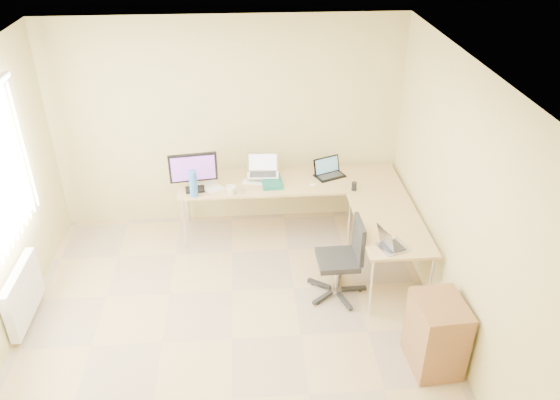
{
  "coord_description": "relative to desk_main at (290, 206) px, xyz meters",
  "views": [
    {
      "loc": [
        0.19,
        -3.94,
        3.88
      ],
      "look_at": [
        0.55,
        1.1,
        0.9
      ],
      "focal_mm": 35.26,
      "sensor_mm": 36.0,
      "label": 1
    }
  ],
  "objects": [
    {
      "name": "floor",
      "position": [
        -0.72,
        -1.85,
        -0.36
      ],
      "size": [
        4.5,
        4.5,
        0.0
      ],
      "primitive_type": "plane",
      "color": "tan",
      "rests_on": "ground"
    },
    {
      "name": "black_cup",
      "position": [
        0.72,
        -0.3,
        0.42
      ],
      "size": [
        0.08,
        0.08,
        0.1
      ],
      "primitive_type": "cylinder",
      "rotation": [
        0.0,
        0.0,
        0.38
      ],
      "color": "black",
      "rests_on": "desk_main"
    },
    {
      "name": "papers",
      "position": [
        -0.94,
        -0.1,
        0.37
      ],
      "size": [
        0.33,
        0.36,
        0.01
      ],
      "primitive_type": "cube",
      "rotation": [
        0.0,
        0.0,
        0.53
      ],
      "color": "silver",
      "rests_on": "desk_main"
    },
    {
      "name": "cd_stack",
      "position": [
        -0.61,
        -0.25,
        0.38
      ],
      "size": [
        0.12,
        0.12,
        0.03
      ],
      "primitive_type": "cylinder",
      "rotation": [
        0.0,
        0.0,
        0.15
      ],
      "color": "silver",
      "rests_on": "desk_main"
    },
    {
      "name": "mouse",
      "position": [
        0.26,
        -0.17,
        0.38
      ],
      "size": [
        0.1,
        0.07,
        0.03
      ],
      "primitive_type": "ellipsoid",
      "rotation": [
        0.0,
        0.0,
        -0.16
      ],
      "color": "white",
      "rests_on": "desk_main"
    },
    {
      "name": "desk_main",
      "position": [
        0.0,
        0.0,
        0.0
      ],
      "size": [
        2.65,
        0.7,
        0.73
      ],
      "primitive_type": "cube",
      "color": "tan",
      "rests_on": "ground"
    },
    {
      "name": "laptop_center",
      "position": [
        -0.32,
        0.05,
        0.54
      ],
      "size": [
        0.39,
        0.31,
        0.24
      ],
      "primitive_type": "cube",
      "rotation": [
        0.0,
        0.0,
        -0.05
      ],
      "color": "#BABABA",
      "rests_on": "desk_main"
    },
    {
      "name": "laptop_return",
      "position": [
        0.89,
        -1.47,
        0.47
      ],
      "size": [
        0.37,
        0.33,
        0.21
      ],
      "primitive_type": "cube",
      "rotation": [
        0.0,
        0.0,
        1.91
      ],
      "color": "#A09EB1",
      "rests_on": "desk_return"
    },
    {
      "name": "wall_right",
      "position": [
        1.38,
        -1.85,
        0.93
      ],
      "size": [
        0.0,
        4.5,
        4.5
      ],
      "primitive_type": "plane",
      "rotation": [
        1.57,
        0.0,
        -1.57
      ],
      "color": "#D7CA7F",
      "rests_on": "ground"
    },
    {
      "name": "desk_return",
      "position": [
        0.98,
        -1.0,
        0.0
      ],
      "size": [
        0.7,
        1.3,
        0.73
      ],
      "primitive_type": "cube",
      "color": "tan",
      "rests_on": "ground"
    },
    {
      "name": "book_stack",
      "position": [
        -0.22,
        -0.08,
        0.39
      ],
      "size": [
        0.25,
        0.33,
        0.05
      ],
      "primitive_type": "cube",
      "rotation": [
        0.0,
        0.0,
        0.07
      ],
      "color": "#11594A",
      "rests_on": "desk_main"
    },
    {
      "name": "laptop_black",
      "position": [
        0.49,
        0.06,
        0.48
      ],
      "size": [
        0.43,
        0.38,
        0.22
      ],
      "primitive_type": "cube",
      "rotation": [
        0.0,
        0.0,
        0.41
      ],
      "color": "black",
      "rests_on": "desk_main"
    },
    {
      "name": "cabinet",
      "position": [
        1.11,
        -2.29,
        -0.01
      ],
      "size": [
        0.45,
        0.54,
        0.71
      ],
      "primitive_type": "cube",
      "rotation": [
        0.0,
        0.0,
        0.07
      ],
      "color": "brown",
      "rests_on": "ground"
    },
    {
      "name": "keyboard",
      "position": [
        -0.38,
        -0.04,
        0.37
      ],
      "size": [
        0.38,
        0.2,
        0.02
      ],
      "primitive_type": "cube",
      "rotation": [
        0.0,
        0.0,
        -0.27
      ],
      "color": "white",
      "rests_on": "desk_main"
    },
    {
      "name": "water_bottle",
      "position": [
        -1.13,
        -0.3,
        0.52
      ],
      "size": [
        0.12,
        0.12,
        0.32
      ],
      "primitive_type": "cylinder",
      "rotation": [
        0.0,
        0.0,
        0.38
      ],
      "color": "blue",
      "rests_on": "desk_main"
    },
    {
      "name": "office_chair",
      "position": [
        0.39,
        -1.23,
        0.14
      ],
      "size": [
        0.56,
        0.56,
        0.91
      ],
      "primitive_type": "cube",
      "rotation": [
        0.0,
        0.0,
        0.02
      ],
      "color": "black",
      "rests_on": "ground"
    },
    {
      "name": "monitor",
      "position": [
        -1.13,
        -0.16,
        0.6
      ],
      "size": [
        0.57,
        0.25,
        0.47
      ],
      "primitive_type": "cube",
      "rotation": [
        0.0,
        0.0,
        0.13
      ],
      "color": "black",
      "rests_on": "desk_main"
    },
    {
      "name": "radiator",
      "position": [
        -2.75,
        -1.45,
        -0.02
      ],
      "size": [
        0.09,
        0.8,
        0.55
      ],
      "primitive_type": "cube",
      "color": "white",
      "rests_on": "ground"
    },
    {
      "name": "desk_fan",
      "position": [
        -1.13,
        0.2,
        0.51
      ],
      "size": [
        0.24,
        0.24,
        0.29
      ],
      "primitive_type": "cylinder",
      "rotation": [
        0.0,
        0.0,
        0.09
      ],
      "color": "silver",
      "rests_on": "desk_main"
    },
    {
      "name": "white_box",
      "position": [
        -1.04,
        0.2,
        0.4
      ],
      "size": [
        0.22,
        0.16,
        0.08
      ],
      "primitive_type": "cube",
      "rotation": [
        0.0,
        0.0,
        0.0
      ],
      "color": "beige",
      "rests_on": "desk_main"
    },
    {
      "name": "wall_back",
      "position": [
        -0.72,
        0.4,
        0.93
      ],
      "size": [
        4.5,
        0.0,
        4.5
      ],
      "primitive_type": "plane",
      "rotation": [
        1.57,
        0.0,
        0.0
      ],
      "color": "#D7CA7F",
      "rests_on": "ground"
    },
    {
      "name": "ceiling",
      "position": [
        -0.72,
        -1.85,
        2.24
      ],
      "size": [
        4.5,
        4.5,
        0.0
      ],
      "primitive_type": "plane",
      "rotation": [
        3.14,
        0.0,
        0.0
      ],
      "color": "white",
      "rests_on": "ground"
    },
    {
      "name": "mug",
      "position": [
        -0.7,
        -0.3,
        0.42
      ],
      "size": [
        0.14,
        0.14,
        0.11
      ],
      "primitive_type": "imported",
      "rotation": [
        0.0,
        0.0,
        0.21
      ],
      "color": "white",
      "rests_on": "desk_main"
    }
  ]
}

